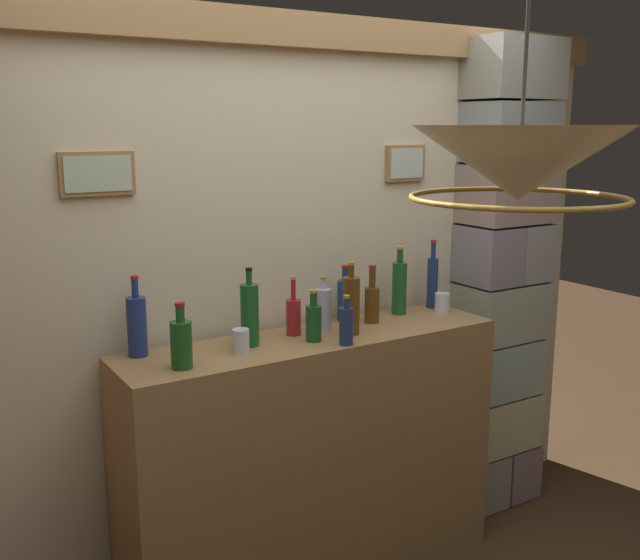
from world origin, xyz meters
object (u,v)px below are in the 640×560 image
(liquor_bottle_port, at_px, (346,325))
(pendant_lamp, at_px, (520,165))
(liquor_bottle_bourbon, at_px, (293,315))
(liquor_bottle_tequila, at_px, (432,281))
(liquor_bottle_amaro, at_px, (372,302))
(liquor_bottle_rum, at_px, (181,343))
(liquor_bottle_vodka, at_px, (314,321))
(liquor_bottle_rye, at_px, (345,299))
(liquor_bottle_mezcal, at_px, (399,287))
(liquor_bottle_whiskey, at_px, (323,309))
(liquor_bottle_vermouth, at_px, (351,305))
(liquor_bottle_gin, at_px, (137,325))
(glass_tumbler_highball, at_px, (442,303))
(liquor_bottle_scotch, at_px, (250,314))
(glass_tumbler_rocks, at_px, (241,341))

(liquor_bottle_port, bearing_deg, pendant_lamp, -87.90)
(liquor_bottle_bourbon, bearing_deg, pendant_lamp, -82.61)
(liquor_bottle_tequila, relative_size, liquor_bottle_amaro, 1.27)
(liquor_bottle_rum, xyz_separation_m, liquor_bottle_bourbon, (0.55, 0.16, -0.01))
(liquor_bottle_bourbon, bearing_deg, liquor_bottle_vodka, -78.58)
(liquor_bottle_rye, relative_size, pendant_lamp, 0.40)
(liquor_bottle_amaro, bearing_deg, liquor_bottle_mezcal, 16.40)
(liquor_bottle_whiskey, relative_size, liquor_bottle_tequila, 0.71)
(liquor_bottle_whiskey, bearing_deg, liquor_bottle_tequila, 5.42)
(liquor_bottle_vermouth, bearing_deg, liquor_bottle_gin, 167.89)
(liquor_bottle_rye, xyz_separation_m, glass_tumbler_highball, (0.47, -0.11, -0.05))
(liquor_bottle_rye, bearing_deg, liquor_bottle_port, -123.21)
(liquor_bottle_rum, height_order, liquor_bottle_amaro, liquor_bottle_amaro)
(liquor_bottle_scotch, bearing_deg, liquor_bottle_amaro, 2.61)
(glass_tumbler_rocks, bearing_deg, liquor_bottle_vermouth, -1.31)
(liquor_bottle_rye, height_order, glass_tumbler_highball, liquor_bottle_rye)
(liquor_bottle_port, xyz_separation_m, liquor_bottle_bourbon, (-0.11, 0.23, 0.00))
(liquor_bottle_rum, height_order, liquor_bottle_vermouth, liquor_bottle_vermouth)
(liquor_bottle_rum, bearing_deg, liquor_bottle_bourbon, 16.00)
(liquor_bottle_port, distance_m, liquor_bottle_bourbon, 0.26)
(liquor_bottle_rum, relative_size, liquor_bottle_gin, 0.78)
(liquor_bottle_vodka, height_order, glass_tumbler_rocks, liquor_bottle_vodka)
(liquor_bottle_whiskey, distance_m, liquor_bottle_vodka, 0.17)
(pendant_lamp, bearing_deg, liquor_bottle_bourbon, 97.39)
(liquor_bottle_vodka, bearing_deg, liquor_bottle_scotch, 162.25)
(liquor_bottle_scotch, distance_m, liquor_bottle_rye, 0.54)
(liquor_bottle_whiskey, bearing_deg, liquor_bottle_rum, -167.50)
(liquor_bottle_gin, height_order, glass_tumbler_highball, liquor_bottle_gin)
(liquor_bottle_mezcal, relative_size, liquor_bottle_tequila, 0.97)
(pendant_lamp, bearing_deg, glass_tumbler_highball, 58.12)
(liquor_bottle_vodka, bearing_deg, liquor_bottle_rum, -176.20)
(liquor_bottle_rye, bearing_deg, liquor_bottle_whiskey, -155.00)
(liquor_bottle_rum, xyz_separation_m, glass_tumbler_highball, (1.33, 0.12, -0.05))
(liquor_bottle_vermouth, xyz_separation_m, liquor_bottle_whiskey, (-0.06, 0.11, -0.03))
(liquor_bottle_rum, relative_size, liquor_bottle_vodka, 1.15)
(liquor_bottle_whiskey, relative_size, liquor_bottle_rye, 0.92)
(liquor_bottle_rye, relative_size, glass_tumbler_highball, 2.77)
(liquor_bottle_rye, relative_size, glass_tumbler_rocks, 2.70)
(liquor_bottle_rum, bearing_deg, liquor_bottle_amaro, 8.74)
(liquor_bottle_tequila, distance_m, liquor_bottle_gin, 1.43)
(liquor_bottle_whiskey, bearing_deg, glass_tumbler_highball, -3.24)
(liquor_bottle_whiskey, xyz_separation_m, liquor_bottle_gin, (-0.78, 0.07, 0.03))
(liquor_bottle_mezcal, relative_size, liquor_bottle_scotch, 1.01)
(liquor_bottle_port, relative_size, liquor_bottle_rye, 0.80)
(liquor_bottle_port, xyz_separation_m, glass_tumbler_highball, (0.67, 0.19, -0.03))
(liquor_bottle_gin, bearing_deg, liquor_bottle_whiskey, -4.92)
(liquor_bottle_whiskey, height_order, liquor_bottle_amaro, liquor_bottle_amaro)
(liquor_bottle_port, distance_m, glass_tumbler_highball, 0.69)
(liquor_bottle_gin, relative_size, glass_tumbler_highball, 3.39)
(liquor_bottle_scotch, distance_m, liquor_bottle_amaro, 0.61)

